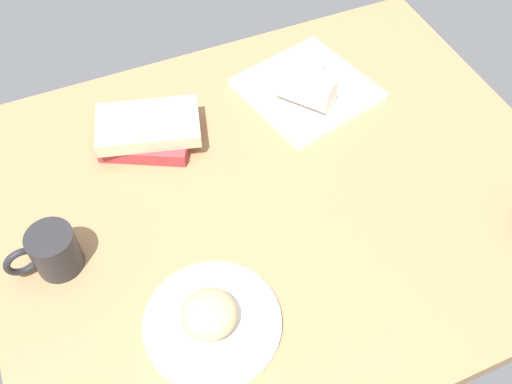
{
  "coord_description": "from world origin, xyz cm",
  "views": [
    {
      "loc": [
        31.64,
        61.44,
        92.54
      ],
      "look_at": [
        5.62,
        1.05,
        7.0
      ],
      "focal_mm": 40.87,
      "sensor_mm": 36.0,
      "label": 1
    }
  ],
  "objects_px": {
    "round_plate": "(213,323)",
    "scone_pastry": "(209,314)",
    "sauce_cup": "(311,65)",
    "square_plate": "(307,90)",
    "second_mug": "(52,249)",
    "breakfast_wrap": "(306,89)",
    "book_stack": "(148,130)"
  },
  "relations": [
    {
      "from": "breakfast_wrap",
      "to": "square_plate",
      "type": "bearing_deg",
      "value": -161.57
    },
    {
      "from": "round_plate",
      "to": "second_mug",
      "type": "distance_m",
      "value": 0.3
    },
    {
      "from": "round_plate",
      "to": "square_plate",
      "type": "height_order",
      "value": "square_plate"
    },
    {
      "from": "scone_pastry",
      "to": "book_stack",
      "type": "distance_m",
      "value": 0.43
    },
    {
      "from": "square_plate",
      "to": "breakfast_wrap",
      "type": "height_order",
      "value": "breakfast_wrap"
    },
    {
      "from": "breakfast_wrap",
      "to": "second_mug",
      "type": "height_order",
      "value": "second_mug"
    },
    {
      "from": "scone_pastry",
      "to": "square_plate",
      "type": "height_order",
      "value": "scone_pastry"
    },
    {
      "from": "sauce_cup",
      "to": "second_mug",
      "type": "distance_m",
      "value": 0.68
    },
    {
      "from": "round_plate",
      "to": "second_mug",
      "type": "relative_size",
      "value": 1.77
    },
    {
      "from": "square_plate",
      "to": "scone_pastry",
      "type": "bearing_deg",
      "value": 48.0
    },
    {
      "from": "scone_pastry",
      "to": "sauce_cup",
      "type": "bearing_deg",
      "value": -131.24
    },
    {
      "from": "scone_pastry",
      "to": "square_plate",
      "type": "relative_size",
      "value": 0.37
    },
    {
      "from": "scone_pastry",
      "to": "second_mug",
      "type": "distance_m",
      "value": 0.3
    },
    {
      "from": "sauce_cup",
      "to": "breakfast_wrap",
      "type": "bearing_deg",
      "value": 56.63
    },
    {
      "from": "round_plate",
      "to": "sauce_cup",
      "type": "relative_size",
      "value": 4.02
    },
    {
      "from": "breakfast_wrap",
      "to": "book_stack",
      "type": "xyz_separation_m",
      "value": [
        0.34,
        -0.04,
        -0.02
      ]
    },
    {
      "from": "square_plate",
      "to": "second_mug",
      "type": "distance_m",
      "value": 0.63
    },
    {
      "from": "square_plate",
      "to": "book_stack",
      "type": "xyz_separation_m",
      "value": [
        0.36,
        0.0,
        0.02
      ]
    },
    {
      "from": "round_plate",
      "to": "breakfast_wrap",
      "type": "relative_size",
      "value": 1.9
    },
    {
      "from": "sauce_cup",
      "to": "second_mug",
      "type": "bearing_deg",
      "value": 22.99
    },
    {
      "from": "scone_pastry",
      "to": "second_mug",
      "type": "xyz_separation_m",
      "value": [
        0.2,
        -0.22,
        0.0
      ]
    },
    {
      "from": "scone_pastry",
      "to": "sauce_cup",
      "type": "relative_size",
      "value": 1.63
    },
    {
      "from": "round_plate",
      "to": "second_mug",
      "type": "height_order",
      "value": "second_mug"
    },
    {
      "from": "second_mug",
      "to": "breakfast_wrap",
      "type": "bearing_deg",
      "value": -162.4
    },
    {
      "from": "scone_pastry",
      "to": "square_plate",
      "type": "xyz_separation_m",
      "value": [
        -0.39,
        -0.43,
        -0.03
      ]
    },
    {
      "from": "square_plate",
      "to": "second_mug",
      "type": "xyz_separation_m",
      "value": [
        0.59,
        0.22,
        0.04
      ]
    },
    {
      "from": "round_plate",
      "to": "sauce_cup",
      "type": "bearing_deg",
      "value": -130.93
    },
    {
      "from": "second_mug",
      "to": "scone_pastry",
      "type": "bearing_deg",
      "value": 133.23
    },
    {
      "from": "round_plate",
      "to": "book_stack",
      "type": "relative_size",
      "value": 0.98
    },
    {
      "from": "sauce_cup",
      "to": "square_plate",
      "type": "bearing_deg",
      "value": 56.63
    },
    {
      "from": "round_plate",
      "to": "scone_pastry",
      "type": "bearing_deg",
      "value": -16.69
    },
    {
      "from": "sauce_cup",
      "to": "second_mug",
      "type": "relative_size",
      "value": 0.44
    }
  ]
}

